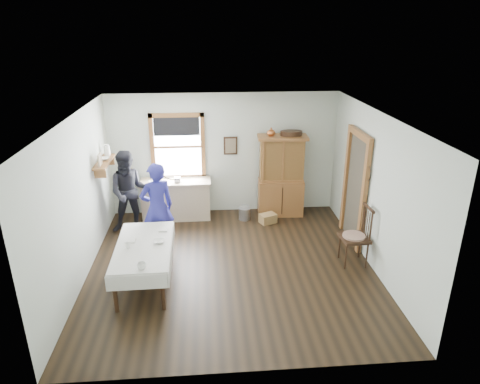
% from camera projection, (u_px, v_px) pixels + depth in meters
% --- Properties ---
extents(room, '(5.01, 5.01, 2.70)m').
position_uv_depth(room, '(231.00, 197.00, 7.16)').
color(room, black).
rests_on(room, ground).
extents(window, '(1.18, 0.07, 1.48)m').
position_uv_depth(window, '(178.00, 143.00, 9.26)').
color(window, white).
rests_on(window, room).
extents(doorway, '(0.09, 1.14, 2.22)m').
position_uv_depth(doorway, '(356.00, 185.00, 8.20)').
color(doorway, '#413B2E').
rests_on(doorway, room).
extents(wall_shelf, '(0.24, 1.00, 0.44)m').
position_uv_depth(wall_shelf, '(104.00, 160.00, 8.32)').
color(wall_shelf, olive).
rests_on(wall_shelf, room).
extents(framed_picture, '(0.30, 0.04, 0.40)m').
position_uv_depth(framed_picture, '(231.00, 146.00, 9.37)').
color(framed_picture, black).
rests_on(framed_picture, room).
extents(rug_beater, '(0.01, 0.27, 0.27)m').
position_uv_depth(rug_beater, '(369.00, 166.00, 7.49)').
color(rug_beater, black).
rests_on(rug_beater, room).
extents(work_counter, '(1.52, 0.58, 0.87)m').
position_uv_depth(work_counter, '(176.00, 199.00, 9.43)').
color(work_counter, tan).
rests_on(work_counter, room).
extents(china_hutch, '(1.09, 0.57, 1.82)m').
position_uv_depth(china_hutch, '(281.00, 176.00, 9.44)').
color(china_hutch, olive).
rests_on(china_hutch, room).
extents(dining_table, '(0.95, 1.77, 0.70)m').
position_uv_depth(dining_table, '(145.00, 264.00, 7.07)').
color(dining_table, silver).
rests_on(dining_table, room).
extents(spindle_chair, '(0.55, 0.55, 1.11)m').
position_uv_depth(spindle_chair, '(355.00, 235.00, 7.57)').
color(spindle_chair, black).
rests_on(spindle_chair, room).
extents(pail, '(0.31, 0.31, 0.27)m').
position_uv_depth(pail, '(244.00, 214.00, 9.45)').
color(pail, '#97999F').
rests_on(pail, room).
extents(wicker_basket, '(0.41, 0.36, 0.20)m').
position_uv_depth(wicker_basket, '(268.00, 218.00, 9.30)').
color(wicker_basket, olive).
rests_on(wicker_basket, room).
extents(woman_blue, '(0.69, 0.59, 1.61)m').
position_uv_depth(woman_blue, '(158.00, 211.00, 7.95)').
color(woman_blue, navy).
rests_on(woman_blue, room).
extents(figure_dark, '(0.84, 0.68, 1.59)m').
position_uv_depth(figure_dark, '(130.00, 195.00, 8.71)').
color(figure_dark, black).
rests_on(figure_dark, room).
extents(table_cup_a, '(0.16, 0.16, 0.10)m').
position_uv_depth(table_cup_a, '(142.00, 266.00, 6.24)').
color(table_cup_a, white).
rests_on(table_cup_a, dining_table).
extents(table_cup_b, '(0.13, 0.13, 0.09)m').
position_uv_depth(table_cup_b, '(128.00, 245.00, 6.83)').
color(table_cup_b, white).
rests_on(table_cup_b, dining_table).
extents(table_bowl, '(0.23, 0.23, 0.05)m').
position_uv_depth(table_bowl, '(159.00, 241.00, 7.01)').
color(table_bowl, white).
rests_on(table_bowl, dining_table).
extents(counter_book, '(0.28, 0.28, 0.02)m').
position_uv_depth(counter_book, '(168.00, 178.00, 9.37)').
color(counter_book, '#6F604A').
rests_on(counter_book, work_counter).
extents(counter_bowl, '(0.20, 0.20, 0.06)m').
position_uv_depth(counter_bowl, '(153.00, 182.00, 9.09)').
color(counter_bowl, white).
rests_on(counter_bowl, work_counter).
extents(shelf_bowl, '(0.22, 0.22, 0.05)m').
position_uv_depth(shelf_bowl, '(104.00, 159.00, 8.32)').
color(shelf_bowl, white).
rests_on(shelf_bowl, wall_shelf).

